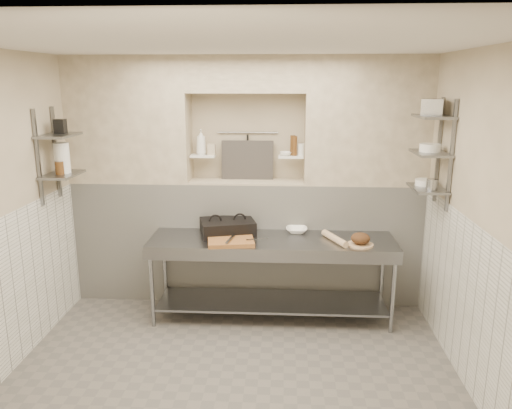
# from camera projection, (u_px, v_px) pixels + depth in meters

# --- Properties ---
(floor) EXTENTS (4.00, 3.90, 0.10)m
(floor) POSITION_uv_depth(u_px,v_px,m) (233.00, 384.00, 4.38)
(floor) COLOR #67615B
(floor) RESTS_ON ground
(ceiling) EXTENTS (4.00, 3.90, 0.10)m
(ceiling) POSITION_uv_depth(u_px,v_px,m) (229.00, 37.00, 3.67)
(ceiling) COLOR silver
(ceiling) RESTS_ON ground
(wall_right) EXTENTS (0.10, 3.90, 2.80)m
(wall_right) POSITION_uv_depth(u_px,v_px,m) (491.00, 229.00, 3.91)
(wall_right) COLOR beige
(wall_right) RESTS_ON ground
(wall_back) EXTENTS (4.00, 0.10, 2.80)m
(wall_back) POSITION_uv_depth(u_px,v_px,m) (248.00, 178.00, 5.96)
(wall_back) COLOR beige
(wall_back) RESTS_ON ground
(wall_front) EXTENTS (4.00, 0.10, 2.80)m
(wall_front) POSITION_uv_depth(u_px,v_px,m) (181.00, 360.00, 2.09)
(wall_front) COLOR beige
(wall_front) RESTS_ON ground
(backwall_lower) EXTENTS (4.00, 0.40, 1.40)m
(backwall_lower) POSITION_uv_depth(u_px,v_px,m) (247.00, 240.00, 5.89)
(backwall_lower) COLOR white
(backwall_lower) RESTS_ON floor
(alcove_sill) EXTENTS (1.30, 0.40, 0.02)m
(alcove_sill) POSITION_uv_depth(u_px,v_px,m) (247.00, 181.00, 5.72)
(alcove_sill) COLOR beige
(alcove_sill) RESTS_ON backwall_lower
(backwall_pillar_left) EXTENTS (1.35, 0.40, 1.40)m
(backwall_pillar_left) POSITION_uv_depth(u_px,v_px,m) (130.00, 120.00, 5.62)
(backwall_pillar_left) COLOR beige
(backwall_pillar_left) RESTS_ON backwall_lower
(backwall_pillar_right) EXTENTS (1.35, 0.40, 1.40)m
(backwall_pillar_right) POSITION_uv_depth(u_px,v_px,m) (367.00, 121.00, 5.48)
(backwall_pillar_right) COLOR beige
(backwall_pillar_right) RESTS_ON backwall_lower
(backwall_header) EXTENTS (1.30, 0.40, 0.40)m
(backwall_header) POSITION_uv_depth(u_px,v_px,m) (246.00, 74.00, 5.43)
(backwall_header) COLOR beige
(backwall_header) RESTS_ON backwall_lower
(wainscot_left) EXTENTS (0.02, 3.90, 1.40)m
(wainscot_left) POSITION_uv_depth(u_px,v_px,m) (3.00, 299.00, 4.30)
(wainscot_left) COLOR white
(wainscot_left) RESTS_ON floor
(wainscot_right) EXTENTS (0.02, 3.90, 1.40)m
(wainscot_right) POSITION_uv_depth(u_px,v_px,m) (473.00, 311.00, 4.09)
(wainscot_right) COLOR white
(wainscot_right) RESTS_ON floor
(alcove_shelf_left) EXTENTS (0.28, 0.16, 0.02)m
(alcove_shelf_left) POSITION_uv_depth(u_px,v_px,m) (203.00, 156.00, 5.67)
(alcove_shelf_left) COLOR white
(alcove_shelf_left) RESTS_ON backwall_lower
(alcove_shelf_right) EXTENTS (0.28, 0.16, 0.02)m
(alcove_shelf_right) POSITION_uv_depth(u_px,v_px,m) (291.00, 157.00, 5.62)
(alcove_shelf_right) COLOR white
(alcove_shelf_right) RESTS_ON backwall_lower
(utensil_rail) EXTENTS (0.70, 0.02, 0.02)m
(utensil_rail) POSITION_uv_depth(u_px,v_px,m) (248.00, 133.00, 5.75)
(utensil_rail) COLOR gray
(utensil_rail) RESTS_ON wall_back
(hanging_steel) EXTENTS (0.02, 0.02, 0.30)m
(hanging_steel) POSITION_uv_depth(u_px,v_px,m) (248.00, 147.00, 5.77)
(hanging_steel) COLOR black
(hanging_steel) RESTS_ON utensil_rail
(splash_panel) EXTENTS (0.60, 0.08, 0.45)m
(splash_panel) POSITION_uv_depth(u_px,v_px,m) (247.00, 160.00, 5.76)
(splash_panel) COLOR #383330
(splash_panel) RESTS_ON alcove_sill
(shelf_rail_left_a) EXTENTS (0.03, 0.03, 0.95)m
(shelf_rail_left_a) POSITION_uv_depth(u_px,v_px,m) (56.00, 152.00, 5.25)
(shelf_rail_left_a) COLOR slate
(shelf_rail_left_a) RESTS_ON wall_left
(shelf_rail_left_b) EXTENTS (0.03, 0.03, 0.95)m
(shelf_rail_left_b) POSITION_uv_depth(u_px,v_px,m) (38.00, 158.00, 4.86)
(shelf_rail_left_b) COLOR slate
(shelf_rail_left_b) RESTS_ON wall_left
(wall_shelf_left_lower) EXTENTS (0.30, 0.50, 0.02)m
(wall_shelf_left_lower) POSITION_uv_depth(u_px,v_px,m) (62.00, 175.00, 5.09)
(wall_shelf_left_lower) COLOR slate
(wall_shelf_left_lower) RESTS_ON wall_left
(wall_shelf_left_upper) EXTENTS (0.30, 0.50, 0.03)m
(wall_shelf_left_upper) POSITION_uv_depth(u_px,v_px,m) (59.00, 135.00, 5.00)
(wall_shelf_left_upper) COLOR slate
(wall_shelf_left_upper) RESTS_ON wall_left
(shelf_rail_right_a) EXTENTS (0.03, 0.03, 1.05)m
(shelf_rail_right_a) POSITION_uv_depth(u_px,v_px,m) (438.00, 150.00, 5.02)
(shelf_rail_right_a) COLOR slate
(shelf_rail_right_a) RESTS_ON wall_right
(shelf_rail_right_b) EXTENTS (0.03, 0.03, 1.05)m
(shelf_rail_right_b) POSITION_uv_depth(u_px,v_px,m) (451.00, 156.00, 4.63)
(shelf_rail_right_b) COLOR slate
(shelf_rail_right_b) RESTS_ON wall_right
(wall_shelf_right_lower) EXTENTS (0.30, 0.50, 0.02)m
(wall_shelf_right_lower) POSITION_uv_depth(u_px,v_px,m) (427.00, 188.00, 4.92)
(wall_shelf_right_lower) COLOR slate
(wall_shelf_right_lower) RESTS_ON wall_right
(wall_shelf_right_mid) EXTENTS (0.30, 0.50, 0.02)m
(wall_shelf_right_mid) POSITION_uv_depth(u_px,v_px,m) (430.00, 153.00, 4.83)
(wall_shelf_right_mid) COLOR slate
(wall_shelf_right_mid) RESTS_ON wall_right
(wall_shelf_right_upper) EXTENTS (0.30, 0.50, 0.03)m
(wall_shelf_right_upper) POSITION_uv_depth(u_px,v_px,m) (434.00, 117.00, 4.75)
(wall_shelf_right_upper) COLOR slate
(wall_shelf_right_upper) RESTS_ON wall_right
(prep_table) EXTENTS (2.60, 0.70, 0.90)m
(prep_table) POSITION_uv_depth(u_px,v_px,m) (272.00, 262.00, 5.34)
(prep_table) COLOR gray
(prep_table) RESTS_ON floor
(panini_press) EXTENTS (0.66, 0.55, 0.16)m
(panini_press) POSITION_uv_depth(u_px,v_px,m) (228.00, 227.00, 5.45)
(panini_press) COLOR black
(panini_press) RESTS_ON prep_table
(cutting_board) EXTENTS (0.52, 0.40, 0.04)m
(cutting_board) POSITION_uv_depth(u_px,v_px,m) (231.00, 242.00, 5.14)
(cutting_board) COLOR #916038
(cutting_board) RESTS_ON prep_table
(knife_blade) EXTENTS (0.23, 0.10, 0.01)m
(knife_blade) POSITION_uv_depth(u_px,v_px,m) (257.00, 239.00, 5.14)
(knife_blade) COLOR gray
(knife_blade) RESTS_ON cutting_board
(tongs) EXTENTS (0.07, 0.27, 0.02)m
(tongs) POSITION_uv_depth(u_px,v_px,m) (230.00, 239.00, 5.11)
(tongs) COLOR gray
(tongs) RESTS_ON cutting_board
(mixing_bowl) EXTENTS (0.24, 0.24, 0.06)m
(mixing_bowl) POSITION_uv_depth(u_px,v_px,m) (297.00, 230.00, 5.50)
(mixing_bowl) COLOR white
(mixing_bowl) RESTS_ON prep_table
(rolling_pin) EXTENTS (0.25, 0.44, 0.07)m
(rolling_pin) POSITION_uv_depth(u_px,v_px,m) (335.00, 238.00, 5.19)
(rolling_pin) COLOR #D3B08D
(rolling_pin) RESTS_ON prep_table
(bread_board) EXTENTS (0.27, 0.27, 0.02)m
(bread_board) POSITION_uv_depth(u_px,v_px,m) (360.00, 245.00, 5.09)
(bread_board) COLOR #D3B08D
(bread_board) RESTS_ON prep_table
(bread_loaf) EXTENTS (0.19, 0.19, 0.12)m
(bread_loaf) POSITION_uv_depth(u_px,v_px,m) (360.00, 238.00, 5.07)
(bread_loaf) COLOR #4C2D19
(bread_loaf) RESTS_ON bread_board
(bottle_soap) EXTENTS (0.13, 0.13, 0.29)m
(bottle_soap) POSITION_uv_depth(u_px,v_px,m) (201.00, 142.00, 5.64)
(bottle_soap) COLOR white
(bottle_soap) RESTS_ON alcove_shelf_left
(jar_alcove) EXTENTS (0.08, 0.08, 0.12)m
(jar_alcove) POSITION_uv_depth(u_px,v_px,m) (212.00, 150.00, 5.64)
(jar_alcove) COLOR beige
(jar_alcove) RESTS_ON alcove_shelf_left
(bowl_alcove) EXTENTS (0.14, 0.14, 0.04)m
(bowl_alcove) POSITION_uv_depth(u_px,v_px,m) (285.00, 154.00, 5.61)
(bowl_alcove) COLOR white
(bowl_alcove) RESTS_ON alcove_shelf_right
(condiment_a) EXTENTS (0.06, 0.06, 0.22)m
(condiment_a) POSITION_uv_depth(u_px,v_px,m) (294.00, 146.00, 5.58)
(condiment_a) COLOR #4F2F13
(condiment_a) RESTS_ON alcove_shelf_right
(condiment_b) EXTENTS (0.06, 0.06, 0.23)m
(condiment_b) POSITION_uv_depth(u_px,v_px,m) (293.00, 145.00, 5.60)
(condiment_b) COLOR #4F2F13
(condiment_b) RESTS_ON alcove_shelf_right
(condiment_c) EXTENTS (0.08, 0.08, 0.13)m
(condiment_c) POSITION_uv_depth(u_px,v_px,m) (301.00, 150.00, 5.61)
(condiment_c) COLOR white
(condiment_c) RESTS_ON alcove_shelf_right
(jug_left) EXTENTS (0.15, 0.15, 0.31)m
(jug_left) POSITION_uv_depth(u_px,v_px,m) (62.00, 158.00, 5.08)
(jug_left) COLOR white
(jug_left) RESTS_ON wall_shelf_left_lower
(jar_left) EXTENTS (0.09, 0.09, 0.13)m
(jar_left) POSITION_uv_depth(u_px,v_px,m) (60.00, 168.00, 5.03)
(jar_left) COLOR #4F2F13
(jar_left) RESTS_ON wall_shelf_left_lower
(box_left_upper) EXTENTS (0.11, 0.11, 0.14)m
(box_left_upper) POSITION_uv_depth(u_px,v_px,m) (60.00, 126.00, 5.03)
(box_left_upper) COLOR black
(box_left_upper) RESTS_ON wall_shelf_left_upper
(bowl_right) EXTENTS (0.20, 0.20, 0.06)m
(bowl_right) POSITION_uv_depth(u_px,v_px,m) (425.00, 182.00, 5.00)
(bowl_right) COLOR white
(bowl_right) RESTS_ON wall_shelf_right_lower
(canister_right) EXTENTS (0.11, 0.11, 0.11)m
(canister_right) POSITION_uv_depth(u_px,v_px,m) (432.00, 185.00, 4.77)
(canister_right) COLOR gray
(canister_right) RESTS_ON wall_shelf_right_lower
(bowl_right_mid) EXTENTS (0.20, 0.20, 0.08)m
(bowl_right_mid) POSITION_uv_depth(u_px,v_px,m) (430.00, 148.00, 4.84)
(bowl_right_mid) COLOR white
(bowl_right_mid) RESTS_ON wall_shelf_right_mid
(basket_right) EXTENTS (0.26, 0.29, 0.15)m
(basket_right) POSITION_uv_depth(u_px,v_px,m) (433.00, 107.00, 4.78)
(basket_right) COLOR gray
(basket_right) RESTS_ON wall_shelf_right_upper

